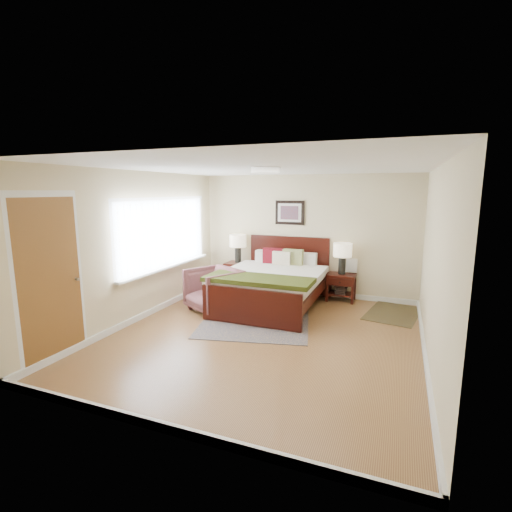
{
  "coord_description": "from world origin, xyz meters",
  "views": [
    {
      "loc": [
        1.82,
        -5.02,
        2.18
      ],
      "look_at": [
        -0.49,
        0.91,
        1.05
      ],
      "focal_mm": 26.0,
      "sensor_mm": 36.0,
      "label": 1
    }
  ],
  "objects_px": {
    "nightstand_right": "(341,284)",
    "rug_persian": "(258,314)",
    "lamp_right": "(343,252)",
    "nightstand_left": "(238,268)",
    "lamp_left": "(238,243)",
    "armchair": "(214,290)",
    "bed": "(273,278)"
  },
  "relations": [
    {
      "from": "nightstand_left",
      "to": "armchair",
      "type": "bearing_deg",
      "value": -83.3
    },
    {
      "from": "armchair",
      "to": "rug_persian",
      "type": "bearing_deg",
      "value": 32.78
    },
    {
      "from": "lamp_right",
      "to": "nightstand_right",
      "type": "bearing_deg",
      "value": -90.0
    },
    {
      "from": "lamp_right",
      "to": "armchair",
      "type": "height_order",
      "value": "lamp_right"
    },
    {
      "from": "nightstand_right",
      "to": "rug_persian",
      "type": "relative_size",
      "value": 0.22
    },
    {
      "from": "nightstand_right",
      "to": "lamp_right",
      "type": "height_order",
      "value": "lamp_right"
    },
    {
      "from": "armchair",
      "to": "rug_persian",
      "type": "relative_size",
      "value": 0.35
    },
    {
      "from": "armchair",
      "to": "rug_persian",
      "type": "xyz_separation_m",
      "value": [
        0.85,
        0.06,
        -0.38
      ]
    },
    {
      "from": "nightstand_right",
      "to": "lamp_right",
      "type": "xyz_separation_m",
      "value": [
        -0.0,
        0.01,
        0.64
      ]
    },
    {
      "from": "lamp_right",
      "to": "rug_persian",
      "type": "xyz_separation_m",
      "value": [
        -1.23,
        -1.41,
        -0.97
      ]
    },
    {
      "from": "bed",
      "to": "lamp_left",
      "type": "height_order",
      "value": "lamp_left"
    },
    {
      "from": "lamp_left",
      "to": "rug_persian",
      "type": "distance_m",
      "value": 2.03
    },
    {
      "from": "nightstand_left",
      "to": "lamp_right",
      "type": "relative_size",
      "value": 1.01
    },
    {
      "from": "lamp_left",
      "to": "nightstand_right",
      "type": "bearing_deg",
      "value": -0.32
    },
    {
      "from": "bed",
      "to": "nightstand_right",
      "type": "distance_m",
      "value": 1.45
    },
    {
      "from": "lamp_left",
      "to": "armchair",
      "type": "distance_m",
      "value": 1.62
    },
    {
      "from": "nightstand_left",
      "to": "rug_persian",
      "type": "height_order",
      "value": "nightstand_left"
    },
    {
      "from": "armchair",
      "to": "bed",
      "type": "bearing_deg",
      "value": 61.47
    },
    {
      "from": "lamp_left",
      "to": "lamp_right",
      "type": "xyz_separation_m",
      "value": [
        2.25,
        0.0,
        -0.07
      ]
    },
    {
      "from": "lamp_right",
      "to": "nightstand_left",
      "type": "bearing_deg",
      "value": -179.46
    },
    {
      "from": "nightstand_left",
      "to": "nightstand_right",
      "type": "relative_size",
      "value": 1.12
    },
    {
      "from": "nightstand_left",
      "to": "bed",
      "type": "bearing_deg",
      "value": -37.71
    },
    {
      "from": "nightstand_left",
      "to": "lamp_right",
      "type": "bearing_deg",
      "value": 0.54
    },
    {
      "from": "bed",
      "to": "lamp_left",
      "type": "xyz_separation_m",
      "value": [
        -1.1,
        0.87,
        0.5
      ]
    },
    {
      "from": "nightstand_right",
      "to": "rug_persian",
      "type": "xyz_separation_m",
      "value": [
        -1.23,
        -1.4,
        -0.33
      ]
    },
    {
      "from": "bed",
      "to": "lamp_left",
      "type": "distance_m",
      "value": 1.49
    },
    {
      "from": "bed",
      "to": "lamp_right",
      "type": "bearing_deg",
      "value": 37.19
    },
    {
      "from": "nightstand_left",
      "to": "nightstand_right",
      "type": "bearing_deg",
      "value": 0.22
    },
    {
      "from": "nightstand_right",
      "to": "lamp_left",
      "type": "relative_size",
      "value": 0.9
    },
    {
      "from": "lamp_right",
      "to": "armchair",
      "type": "bearing_deg",
      "value": -144.64
    },
    {
      "from": "nightstand_left",
      "to": "lamp_left",
      "type": "distance_m",
      "value": 0.56
    },
    {
      "from": "nightstand_left",
      "to": "lamp_left",
      "type": "bearing_deg",
      "value": 90.0
    }
  ]
}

